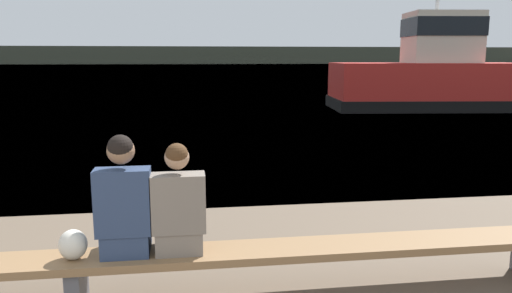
{
  "coord_description": "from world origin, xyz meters",
  "views": [
    {
      "loc": [
        1.11,
        -1.6,
        2.05
      ],
      "look_at": [
        2.13,
        5.44,
        0.78
      ],
      "focal_mm": 35.0,
      "sensor_mm": 36.0,
      "label": 1
    }
  ],
  "objects": [
    {
      "name": "water_surface",
      "position": [
        0.0,
        125.05,
        0.0
      ],
      "size": [
        240.0,
        240.0,
        0.0
      ],
      "primitive_type": "plane",
      "color": "#426B8E",
      "rests_on": "ground"
    },
    {
      "name": "far_shoreline",
      "position": [
        0.0,
        163.06,
        2.71
      ],
      "size": [
        600.0,
        12.0,
        5.43
      ],
      "primitive_type": "cube",
      "color": "#424738",
      "rests_on": "ground"
    },
    {
      "name": "bench_main",
      "position": [
        0.19,
        2.44,
        0.36
      ],
      "size": [
        8.84,
        0.45,
        0.43
      ],
      "color": "brown",
      "rests_on": "ground"
    },
    {
      "name": "person_left",
      "position": [
        0.6,
        2.45,
        0.87
      ],
      "size": [
        0.45,
        0.42,
        1.02
      ],
      "color": "navy",
      "rests_on": "bench_main"
    },
    {
      "name": "person_right",
      "position": [
        1.04,
        2.46,
        0.82
      ],
      "size": [
        0.45,
        0.41,
        0.94
      ],
      "color": "#70665B",
      "rests_on": "bench_main"
    },
    {
      "name": "shopping_bag",
      "position": [
        0.19,
        2.42,
        0.55
      ],
      "size": [
        0.23,
        0.21,
        0.25
      ],
      "color": "beige",
      "rests_on": "bench_main"
    },
    {
      "name": "tugboat_red",
      "position": [
        10.97,
        17.35,
        1.21
      ],
      "size": [
        8.11,
        4.26,
        6.87
      ],
      "rotation": [
        0.0,
        0.0,
        1.46
      ],
      "color": "red",
      "rests_on": "water_surface"
    }
  ]
}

